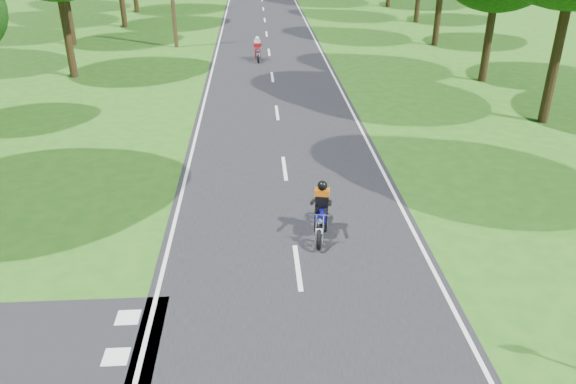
{
  "coord_description": "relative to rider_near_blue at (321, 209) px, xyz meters",
  "views": [
    {
      "loc": [
        -0.93,
        -9.5,
        7.81
      ],
      "look_at": [
        -0.12,
        4.0,
        1.1
      ],
      "focal_mm": 35.0,
      "sensor_mm": 36.0,
      "label": 1
    }
  ],
  "objects": [
    {
      "name": "road_markings",
      "position": [
        -0.88,
        44.55,
        -0.74
      ],
      "size": [
        7.4,
        140.0,
        0.01
      ],
      "color": "silver",
      "rests_on": "main_road"
    },
    {
      "name": "rider_far_red",
      "position": [
        -1.47,
        20.27,
        -0.06
      ],
      "size": [
        0.61,
        1.67,
        1.38
      ],
      "primitive_type": null,
      "rotation": [
        0.0,
        0.0,
        0.03
      ],
      "color": "#A10C23",
      "rests_on": "main_road"
    },
    {
      "name": "main_road",
      "position": [
        -0.74,
        46.43,
        -0.76
      ],
      "size": [
        7.0,
        140.0,
        0.02
      ],
      "primitive_type": "cube",
      "color": "black",
      "rests_on": "ground"
    },
    {
      "name": "ground",
      "position": [
        -0.74,
        -3.57,
        -0.77
      ],
      "size": [
        160.0,
        160.0,
        0.0
      ],
      "primitive_type": "plane",
      "color": "#215413",
      "rests_on": "ground"
    },
    {
      "name": "rider_near_blue",
      "position": [
        0.0,
        0.0,
        0.0
      ],
      "size": [
        0.9,
        1.87,
        1.5
      ],
      "primitive_type": null,
      "rotation": [
        0.0,
        0.0,
        -0.18
      ],
      "color": "#0D0C85",
      "rests_on": "main_road"
    }
  ]
}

